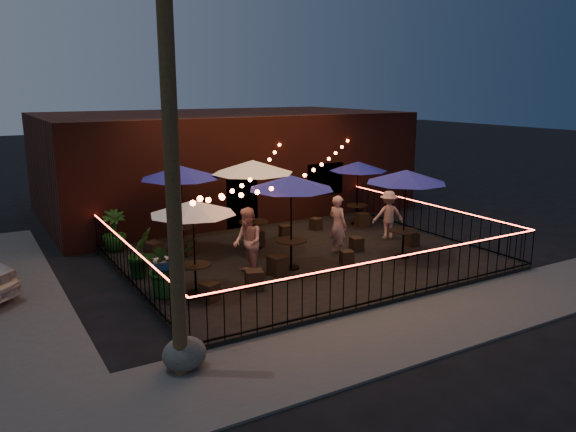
{
  "coord_description": "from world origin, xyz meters",
  "views": [
    {
      "loc": [
        -8.38,
        -11.41,
        5.01
      ],
      "look_at": [
        -0.2,
        2.5,
        1.29
      ],
      "focal_mm": 35.0,
      "sensor_mm": 36.0,
      "label": 1
    }
  ],
  "objects_px": {
    "cafe_table_2": "(291,184)",
    "cafe_table_3": "(253,168)",
    "cafe_table_5": "(358,167)",
    "boulder": "(184,354)",
    "cafe_table_0": "(193,209)",
    "utility_pole": "(171,151)",
    "cafe_table_4": "(406,178)",
    "cooler": "(166,273)",
    "cafe_table_1": "(180,173)"
  },
  "relations": [
    {
      "from": "cafe_table_2",
      "to": "cafe_table_3",
      "type": "xyz_separation_m",
      "value": [
        0.01,
        2.26,
        0.14
      ]
    },
    {
      "from": "cafe_table_3",
      "to": "cafe_table_5",
      "type": "bearing_deg",
      "value": 10.91
    },
    {
      "from": "cafe_table_3",
      "to": "boulder",
      "type": "height_order",
      "value": "cafe_table_3"
    },
    {
      "from": "cafe_table_0",
      "to": "utility_pole",
      "type": "bearing_deg",
      "value": -115.32
    },
    {
      "from": "cafe_table_0",
      "to": "cafe_table_3",
      "type": "bearing_deg",
      "value": 42.41
    },
    {
      "from": "cafe_table_4",
      "to": "cooler",
      "type": "height_order",
      "value": "cafe_table_4"
    },
    {
      "from": "cooler",
      "to": "boulder",
      "type": "xyz_separation_m",
      "value": [
        -0.97,
        -3.92,
        -0.21
      ]
    },
    {
      "from": "cafe_table_0",
      "to": "cooler",
      "type": "distance_m",
      "value": 1.89
    },
    {
      "from": "utility_pole",
      "to": "cafe_table_4",
      "type": "distance_m",
      "value": 8.63
    },
    {
      "from": "cafe_table_5",
      "to": "cafe_table_0",
      "type": "bearing_deg",
      "value": -154.7
    },
    {
      "from": "utility_pole",
      "to": "cafe_table_1",
      "type": "bearing_deg",
      "value": 69.49
    },
    {
      "from": "cafe_table_0",
      "to": "cafe_table_3",
      "type": "relative_size",
      "value": 0.76
    },
    {
      "from": "utility_pole",
      "to": "cafe_table_3",
      "type": "relative_size",
      "value": 2.64
    },
    {
      "from": "utility_pole",
      "to": "cooler",
      "type": "height_order",
      "value": "utility_pole"
    },
    {
      "from": "cafe_table_3",
      "to": "cafe_table_5",
      "type": "distance_m",
      "value": 4.75
    },
    {
      "from": "cafe_table_2",
      "to": "cooler",
      "type": "xyz_separation_m",
      "value": [
        -3.47,
        0.21,
        -1.96
      ]
    },
    {
      "from": "cafe_table_5",
      "to": "cooler",
      "type": "relative_size",
      "value": 3.2
    },
    {
      "from": "cafe_table_2",
      "to": "cafe_table_3",
      "type": "relative_size",
      "value": 0.85
    },
    {
      "from": "cafe_table_0",
      "to": "cafe_table_1",
      "type": "xyz_separation_m",
      "value": [
        0.95,
        3.44,
        0.31
      ]
    },
    {
      "from": "cafe_table_0",
      "to": "boulder",
      "type": "bearing_deg",
      "value": -114.54
    },
    {
      "from": "utility_pole",
      "to": "cafe_table_2",
      "type": "bearing_deg",
      "value": 40.04
    },
    {
      "from": "cafe_table_5",
      "to": "utility_pole",
      "type": "bearing_deg",
      "value": -142.84
    },
    {
      "from": "boulder",
      "to": "cafe_table_1",
      "type": "bearing_deg",
      "value": 69.98
    },
    {
      "from": "cafe_table_2",
      "to": "cooler",
      "type": "bearing_deg",
      "value": 176.51
    },
    {
      "from": "cafe_table_3",
      "to": "boulder",
      "type": "bearing_deg",
      "value": -126.68
    },
    {
      "from": "cafe_table_0",
      "to": "cooler",
      "type": "bearing_deg",
      "value": 129.06
    },
    {
      "from": "cafe_table_2",
      "to": "boulder",
      "type": "distance_m",
      "value": 6.18
    },
    {
      "from": "cafe_table_3",
      "to": "cafe_table_5",
      "type": "xyz_separation_m",
      "value": [
        4.65,
        0.9,
        -0.41
      ]
    },
    {
      "from": "cafe_table_0",
      "to": "cafe_table_3",
      "type": "height_order",
      "value": "cafe_table_3"
    },
    {
      "from": "cafe_table_3",
      "to": "cafe_table_1",
      "type": "bearing_deg",
      "value": 159.53
    },
    {
      "from": "cafe_table_5",
      "to": "cafe_table_2",
      "type": "bearing_deg",
      "value": -145.87
    },
    {
      "from": "cafe_table_0",
      "to": "cafe_table_5",
      "type": "bearing_deg",
      "value": 25.3
    },
    {
      "from": "cafe_table_5",
      "to": "cooler",
      "type": "bearing_deg",
      "value": -160.1
    },
    {
      "from": "cafe_table_3",
      "to": "cafe_table_5",
      "type": "height_order",
      "value": "cafe_table_3"
    },
    {
      "from": "cafe_table_1",
      "to": "cooler",
      "type": "bearing_deg",
      "value": -117.94
    },
    {
      "from": "cafe_table_5",
      "to": "boulder",
      "type": "relative_size",
      "value": 2.89
    },
    {
      "from": "cafe_table_4",
      "to": "cafe_table_5",
      "type": "xyz_separation_m",
      "value": [
        1.28,
        3.89,
        -0.26
      ]
    },
    {
      "from": "cafe_table_5",
      "to": "cooler",
      "type": "height_order",
      "value": "cafe_table_5"
    },
    {
      "from": "cafe_table_0",
      "to": "boulder",
      "type": "xyz_separation_m",
      "value": [
        -1.49,
        -3.27,
        -1.9
      ]
    },
    {
      "from": "cooler",
      "to": "boulder",
      "type": "relative_size",
      "value": 0.9
    },
    {
      "from": "utility_pole",
      "to": "cafe_table_5",
      "type": "distance_m",
      "value": 11.68
    },
    {
      "from": "boulder",
      "to": "cooler",
      "type": "bearing_deg",
      "value": 76.16
    },
    {
      "from": "cafe_table_1",
      "to": "cafe_table_5",
      "type": "bearing_deg",
      "value": 1.3
    },
    {
      "from": "utility_pole",
      "to": "cafe_table_2",
      "type": "distance_m",
      "value": 6.12
    },
    {
      "from": "cafe_table_2",
      "to": "boulder",
      "type": "xyz_separation_m",
      "value": [
        -4.44,
        -3.71,
        -2.17
      ]
    },
    {
      "from": "utility_pole",
      "to": "cafe_table_5",
      "type": "bearing_deg",
      "value": 37.16
    },
    {
      "from": "cafe_table_1",
      "to": "cafe_table_4",
      "type": "bearing_deg",
      "value": -34.84
    },
    {
      "from": "utility_pole",
      "to": "cafe_table_3",
      "type": "distance_m",
      "value": 7.71
    },
    {
      "from": "cafe_table_3",
      "to": "cafe_table_4",
      "type": "relative_size",
      "value": 1.02
    },
    {
      "from": "cafe_table_1",
      "to": "cafe_table_3",
      "type": "relative_size",
      "value": 0.86
    }
  ]
}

